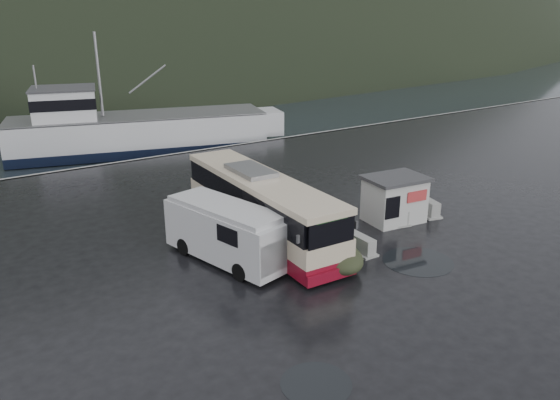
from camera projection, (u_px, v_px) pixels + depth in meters
ground at (263, 255)px, 25.64m from camera, size 160.00×160.00×0.00m
quay_edge at (124, 162)px, 41.37m from camera, size 160.00×0.60×1.50m
coach_bus at (261, 237)px, 27.68m from camera, size 3.48×12.17×3.41m
white_van at (227, 260)px, 25.11m from camera, size 3.67×6.85×2.72m
waste_bin_left at (333, 247)px, 26.47m from camera, size 1.07×1.07×1.29m
waste_bin_right at (292, 252)px, 25.96m from camera, size 1.33×1.33×1.60m
dome_tent at (336, 269)px, 24.26m from camera, size 2.78×3.40×1.17m
ticket_kiosk at (393, 221)px, 29.80m from camera, size 3.47×2.78×2.51m
jersey_barrier_a at (361, 252)px, 25.91m from camera, size 0.88×1.70×0.84m
jersey_barrier_b at (396, 222)px, 29.57m from camera, size 1.15×1.81×0.84m
jersey_barrier_c at (427, 215)px, 30.69m from camera, size 1.32×1.95×0.89m
fishing_trawler at (140, 136)px, 49.68m from camera, size 27.05×12.59×10.58m
puddles at (393, 291)px, 22.33m from camera, size 11.87×7.07×0.01m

